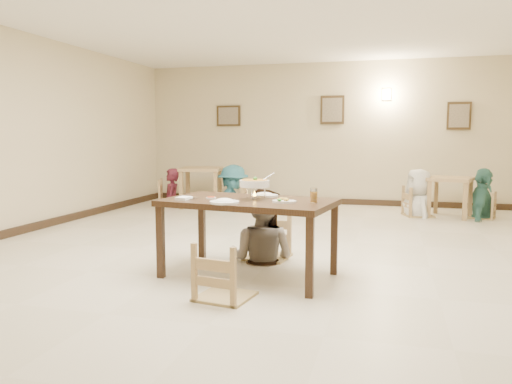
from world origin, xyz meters
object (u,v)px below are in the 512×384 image
(bg_diner_a, at_px, (171,168))
(bg_diner_d, at_px, (484,168))
(chair_near, at_px, (225,244))
(bg_chair_rr, at_px, (483,194))
(chair_far, at_px, (268,215))
(bg_diner_b, at_px, (233,165))
(main_diner, at_px, (262,189))
(bg_chair_lr, at_px, (233,182))
(curry_warmer, at_px, (255,184))
(bg_chair_ll, at_px, (171,181))
(bg_table_left, at_px, (201,174))
(bg_table_right, at_px, (450,185))
(drink_glass, at_px, (314,196))
(main_table, at_px, (248,207))
(bg_diner_c, at_px, (420,169))
(bg_chair_rl, at_px, (419,189))

(bg_diner_a, distance_m, bg_diner_d, 6.02)
(chair_near, distance_m, bg_chair_rr, 6.15)
(chair_far, relative_size, bg_diner_b, 0.59)
(main_diner, distance_m, bg_chair_lr, 4.26)
(curry_warmer, height_order, bg_chair_ll, curry_warmer)
(bg_table_left, bearing_deg, main_diner, -59.74)
(bg_table_right, bearing_deg, curry_warmer, -117.51)
(bg_table_left, xyz_separation_m, bg_table_right, (4.79, -0.02, -0.09))
(chair_far, relative_size, chair_near, 1.06)
(chair_near, bearing_deg, chair_far, -81.37)
(chair_near, bearing_deg, bg_diner_a, -51.65)
(bg_table_left, bearing_deg, chair_far, -58.64)
(chair_far, bearing_deg, bg_chair_ll, 134.10)
(bg_chair_lr, height_order, bg_diner_b, bg_diner_b)
(drink_glass, distance_m, bg_diner_b, 5.24)
(main_table, bearing_deg, bg_chair_lr, 118.29)
(chair_far, bearing_deg, main_table, -84.45)
(bg_chair_rr, relative_size, bg_diner_d, 0.49)
(bg_diner_c, bearing_deg, chair_far, -45.49)
(bg_chair_lr, bearing_deg, drink_glass, 22.96)
(chair_far, relative_size, bg_chair_rl, 1.03)
(main_table, xyz_separation_m, chair_far, (0.01, 0.79, -0.20))
(main_table, distance_m, bg_diner_d, 5.51)
(drink_glass, distance_m, bg_chair_ll, 6.04)
(chair_far, height_order, curry_warmer, curry_warmer)
(bg_table_right, xyz_separation_m, bg_chair_ll, (-5.48, 0.05, -0.06))
(drink_glass, xyz_separation_m, bg_table_right, (1.76, 4.70, -0.29))
(bg_chair_rl, relative_size, bg_diner_b, 0.57)
(main_table, height_order, main_diner, main_diner)
(chair_far, height_order, bg_chair_ll, same)
(bg_table_right, bearing_deg, chair_far, -122.47)
(curry_warmer, xyz_separation_m, bg_table_right, (2.39, 4.59, -0.38))
(bg_chair_ll, height_order, bg_diner_a, bg_diner_a)
(main_table, bearing_deg, bg_diner_c, 76.02)
(main_table, bearing_deg, chair_far, 98.12)
(bg_diner_c, bearing_deg, bg_diner_b, -109.62)
(bg_diner_a, bearing_deg, bg_table_right, 68.41)
(bg_chair_rl, bearing_deg, bg_diner_c, -108.21)
(bg_chair_rl, xyz_separation_m, bg_diner_a, (-4.94, 0.11, 0.28))
(chair_far, xyz_separation_m, bg_table_left, (-2.35, 3.85, 0.15))
(bg_table_left, xyz_separation_m, bg_chair_lr, (0.69, -0.02, -0.13))
(main_table, distance_m, curry_warmer, 0.25)
(bg_chair_lr, bearing_deg, bg_chair_rr, 86.57)
(chair_near, height_order, bg_diner_a, bg_diner_a)
(chair_near, distance_m, bg_table_right, 5.91)
(drink_glass, xyz_separation_m, bg_diner_d, (2.30, 4.70, 0.02))
(bg_diner_d, bearing_deg, curry_warmer, 162.59)
(main_table, distance_m, bg_table_left, 5.20)
(bg_chair_ll, relative_size, bg_diner_d, 0.59)
(bg_chair_rl, relative_size, bg_chair_rr, 1.16)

